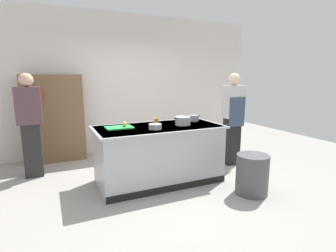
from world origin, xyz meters
The scene contains 13 objects.
ground_plane centered at (0.00, 0.00, 0.00)m, with size 10.00×10.00×0.00m, color #9E9991.
back_wall centered at (0.00, 2.10, 1.50)m, with size 6.40×0.12×3.00m, color silver.
counter_island centered at (0.00, 0.00, 0.47)m, with size 1.98×0.98×0.90m.
cutting_board centered at (-0.60, 0.11, 0.91)m, with size 0.40×0.28×0.02m, color green.
onion centered at (-0.52, 0.09, 0.96)m, with size 0.08×0.08×0.08m, color tan.
stock_pot centered at (0.39, -0.05, 0.97)m, with size 0.31×0.25×0.13m.
sauce_pan centered at (0.74, 0.18, 0.95)m, with size 0.23×0.16×0.11m.
mixing_bowl centered at (-0.14, -0.19, 0.94)m, with size 0.19×0.19×0.08m, color #B7BABF.
juice_cup centered at (0.04, 0.18, 0.95)m, with size 0.07×0.07×0.10m, color yellow.
trash_bin centered at (1.03, -0.98, 0.29)m, with size 0.46×0.46×0.58m, color #4C4C51.
person_chef centered at (1.60, 0.22, 0.91)m, with size 0.38×0.25×1.72m.
person_guest centered at (-1.84, 1.07, 0.91)m, with size 0.38×0.24×1.72m.
bookshelf centered at (-1.46, 1.80, 0.85)m, with size 1.10×0.31×1.70m.
Camera 1 is at (-1.54, -3.72, 1.67)m, focal length 28.19 mm.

